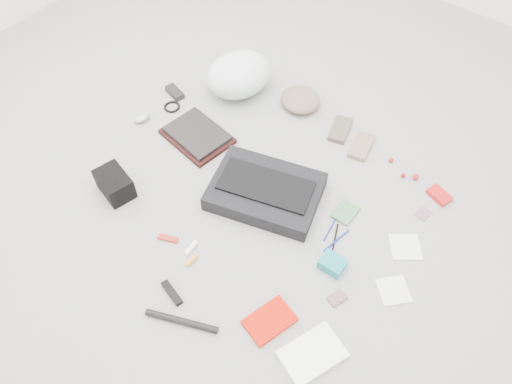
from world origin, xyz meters
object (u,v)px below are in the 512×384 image
Objects in this scene: camera_bag at (115,184)px; messenger_bag at (265,191)px; laptop at (197,134)px; bike_helmet at (239,75)px; book_red at (270,321)px; accordion_wallet at (332,264)px.

messenger_bag is at bearing 49.58° from camera_bag.
laptop is 0.48m from camera_bag.
bike_helmet reaches higher than book_red.
camera_bag is at bearing -168.07° from book_red.
messenger_bag is 0.60m from book_red.
messenger_bag is at bearing -1.15° from laptop.
accordion_wallet is (0.06, 0.35, 0.02)m from book_red.
bike_helmet is at bearing 106.08° from laptop.
messenger_bag is at bearing -23.72° from bike_helmet.
camera_bag is at bearing -161.56° from messenger_bag.
camera_bag is at bearing -89.79° from laptop.
bike_helmet is at bearing 121.46° from messenger_bag.
bike_helmet reaches higher than laptop.
bike_helmet is at bearing 103.40° from camera_bag.
laptop is at bearing 163.90° from book_red.
messenger_bag reaches higher than book_red.
camera_bag is 1.72× the size of accordion_wallet.
messenger_bag is at bearing 163.04° from accordion_wallet.
bike_helmet is (-0.55, 0.48, 0.07)m from messenger_bag.
accordion_wallet is at bearing -13.66° from bike_helmet.
bike_helmet reaches higher than messenger_bag.
camera_bag reaches higher than accordion_wallet.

